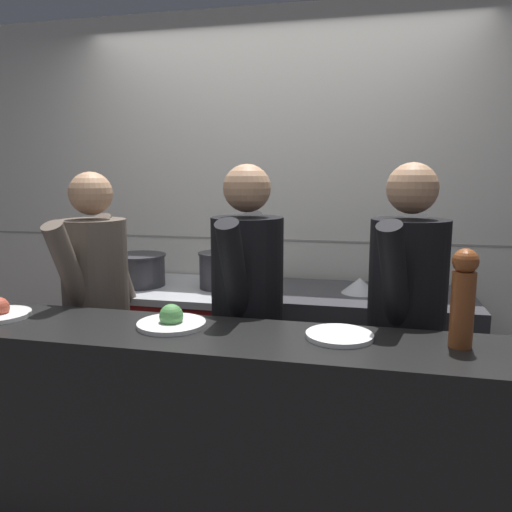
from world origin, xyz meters
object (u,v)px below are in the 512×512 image
(sauce_pot, at_px, (220,269))
(mixing_bowl_steel, at_px, (360,285))
(oven_range, at_px, (181,355))
(chef_head_cook, at_px, (97,313))
(plated_dish_dessert, at_px, (339,336))
(pepper_mill, at_px, (463,296))
(stock_pot, at_px, (139,269))
(plated_dish_appetiser, at_px, (171,321))
(chefs_knife, at_px, (395,297))
(chef_sous, at_px, (247,321))
(chef_line, at_px, (405,330))

(sauce_pot, relative_size, mixing_bowl_steel, 1.26)
(oven_range, relative_size, chef_head_cook, 0.66)
(plated_dish_dessert, xyz_separation_m, pepper_mill, (0.42, -0.00, 0.17))
(stock_pot, distance_m, sauce_pot, 0.51)
(plated_dish_appetiser, relative_size, plated_dish_dessert, 1.09)
(mixing_bowl_steel, height_order, pepper_mill, pepper_mill)
(chefs_knife, bearing_deg, plated_dish_appetiser, -133.05)
(chefs_knife, bearing_deg, plated_dish_dessert, -104.12)
(plated_dish_appetiser, relative_size, chef_head_cook, 0.17)
(oven_range, bearing_deg, stock_pot, -171.26)
(chef_sous, relative_size, chef_line, 1.00)
(plated_dish_dessert, relative_size, chef_sous, 0.15)
(mixing_bowl_steel, xyz_separation_m, chefs_knife, (0.19, -0.08, -0.04))
(plated_dish_dessert, bearing_deg, chefs_knife, 75.88)
(oven_range, bearing_deg, chefs_knife, -3.50)
(mixing_bowl_steel, xyz_separation_m, pepper_mill, (0.36, -1.04, 0.21))
(pepper_mill, bearing_deg, sauce_pot, 138.82)
(chefs_knife, xyz_separation_m, chef_line, (0.02, -0.55, -0.01))
(oven_range, distance_m, plated_dish_appetiser, 1.24)
(sauce_pot, bearing_deg, pepper_mill, -41.18)
(pepper_mill, bearing_deg, chef_head_cook, 165.98)
(chef_sous, bearing_deg, chef_line, 2.35)
(plated_dish_dessert, relative_size, chef_head_cook, 0.16)
(chef_sous, bearing_deg, sauce_pot, 118.19)
(stock_pot, relative_size, sauce_pot, 1.29)
(chefs_knife, height_order, chef_head_cook, chef_head_cook)
(mixing_bowl_steel, bearing_deg, plated_dish_appetiser, -124.12)
(plated_dish_appetiser, distance_m, chef_line, 1.01)
(plated_dish_dessert, bearing_deg, mixing_bowl_steel, 87.22)
(chefs_knife, bearing_deg, mixing_bowl_steel, 156.33)
(stock_pot, distance_m, chefs_knife, 1.53)
(plated_dish_appetiser, bearing_deg, chef_head_cook, 144.26)
(pepper_mill, bearing_deg, mixing_bowl_steel, 109.33)
(mixing_bowl_steel, bearing_deg, sauce_pot, 179.84)
(mixing_bowl_steel, relative_size, chef_head_cook, 0.13)
(chef_head_cook, bearing_deg, chefs_knife, 23.02)
(mixing_bowl_steel, bearing_deg, chefs_knife, -23.67)
(chef_head_cook, bearing_deg, stock_pot, 97.84)
(mixing_bowl_steel, relative_size, chef_line, 0.13)
(chef_line, bearing_deg, sauce_pot, 166.84)
(mixing_bowl_steel, height_order, plated_dish_appetiser, plated_dish_appetiser)
(chefs_knife, height_order, chef_sous, chef_sous)
(stock_pot, xyz_separation_m, chefs_knife, (1.52, -0.04, -0.08))
(oven_range, relative_size, chef_sous, 0.65)
(plated_dish_appetiser, distance_m, pepper_mill, 1.08)
(sauce_pot, distance_m, pepper_mill, 1.59)
(plated_dish_dessert, height_order, chef_line, chef_line)
(plated_dish_appetiser, xyz_separation_m, plated_dish_dessert, (0.66, 0.01, -0.01))
(oven_range, bearing_deg, plated_dish_appetiser, -69.84)
(chef_line, bearing_deg, oven_range, 172.52)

